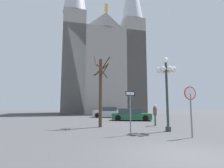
{
  "coord_description": "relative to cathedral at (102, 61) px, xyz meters",
  "views": [
    {
      "loc": [
        -3.31,
        -5.83,
        1.69
      ],
      "look_at": [
        -0.12,
        17.0,
        4.5
      ],
      "focal_mm": 28.25,
      "sensor_mm": 36.0,
      "label": 1
    }
  ],
  "objects": [
    {
      "name": "street_lamp",
      "position": [
        2.23,
        -27.44,
        -8.29
      ],
      "size": [
        1.38,
        1.38,
        4.97
      ],
      "color": "#2D3833",
      "rests_on": "ground"
    },
    {
      "name": "one_way_arrow_sign",
      "position": [
        -0.58,
        -28.54,
        -10.15
      ],
      "size": [
        0.57,
        0.09,
        2.51
      ],
      "color": "slate",
      "rests_on": "ground"
    },
    {
      "name": "cathedral",
      "position": [
        0.0,
        0.0,
        0.0
      ],
      "size": [
        18.6,
        14.51,
        36.49
      ],
      "color": "gray",
      "rests_on": "ground"
    },
    {
      "name": "pedestrian_walking",
      "position": [
        2.61,
        -24.26,
        -10.63
      ],
      "size": [
        0.32,
        0.32,
        1.75
      ],
      "color": "#33663F",
      "rests_on": "ground"
    },
    {
      "name": "ground_plane",
      "position": [
        0.23,
        -32.83,
        -11.69
      ],
      "size": [
        120.0,
        120.0,
        0.0
      ],
      "primitive_type": "plane",
      "color": "#424244"
    },
    {
      "name": "parked_car_near_green",
      "position": [
        1.94,
        -18.8,
        -11.05
      ],
      "size": [
        4.73,
        2.99,
        1.35
      ],
      "color": "#1E5B38",
      "rests_on": "ground"
    },
    {
      "name": "stop_sign",
      "position": [
        2.48,
        -29.74,
        -9.8
      ],
      "size": [
        0.73,
        0.15,
        2.72
      ],
      "color": "slate",
      "rests_on": "ground"
    },
    {
      "name": "bare_tree",
      "position": [
        -2.02,
        -24.52,
        -8.65
      ],
      "size": [
        1.4,
        1.36,
        5.82
      ],
      "color": "#473323",
      "rests_on": "ground"
    },
    {
      "name": "parked_car_far_silver",
      "position": [
        -0.09,
        -13.17,
        -11.0
      ],
      "size": [
        4.37,
        2.6,
        1.47
      ],
      "color": "#B7B7BC",
      "rests_on": "ground"
    }
  ]
}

